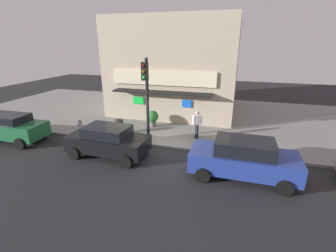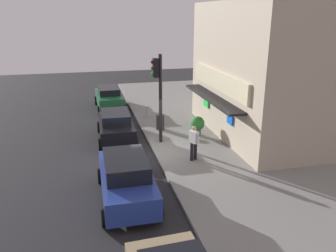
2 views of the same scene
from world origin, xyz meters
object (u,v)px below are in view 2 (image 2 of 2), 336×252
object	(u,v)px
parked_car_blue	(126,178)
pedestrian	(194,141)
traffic_light	(158,87)
parked_car_green	(109,97)
trash_can	(160,122)
potted_plant_by_doorway	(198,124)
parked_car_black	(116,125)
fire_hydrant	(148,111)

from	to	relation	value
parked_car_blue	pedestrian	bearing A→B (deg)	126.89
traffic_light	parked_car_blue	world-z (taller)	traffic_light
parked_car_blue	parked_car_green	bearing A→B (deg)	178.48
trash_can	potted_plant_by_doorway	xyz separation A→B (m)	(1.55, 1.82, 0.20)
pedestrian	parked_car_blue	world-z (taller)	pedestrian
parked_car_black	parked_car_blue	world-z (taller)	parked_car_blue
traffic_light	parked_car_blue	xyz separation A→B (m)	(5.28, -2.37, -2.26)
fire_hydrant	parked_car_green	bearing A→B (deg)	-144.60
pedestrian	parked_car_blue	xyz separation A→B (m)	(2.60, -3.46, -0.19)
potted_plant_by_doorway	parked_car_green	xyz separation A→B (m)	(-7.43, -4.37, 0.05)
traffic_light	fire_hydrant	distance (m)	5.42
traffic_light	parked_car_black	distance (m)	3.43
fire_hydrant	parked_car_green	distance (m)	3.97
parked_car_green	trash_can	bearing A→B (deg)	23.45
fire_hydrant	potted_plant_by_doorway	xyz separation A→B (m)	(4.21, 2.07, 0.25)
fire_hydrant	parked_car_black	world-z (taller)	parked_car_black
trash_can	potted_plant_by_doorway	bearing A→B (deg)	49.53
fire_hydrant	parked_car_blue	xyz separation A→B (m)	(10.03, -2.65, 0.35)
pedestrian	parked_car_blue	distance (m)	4.34
pedestrian	parked_car_black	size ratio (longest dim) A/B	0.41
parked_car_black	parked_car_green	world-z (taller)	parked_car_green
traffic_light	fire_hydrant	bearing A→B (deg)	176.67
trash_can	traffic_light	bearing A→B (deg)	-14.37
potted_plant_by_doorway	parked_car_blue	bearing A→B (deg)	-39.04
traffic_light	trash_can	distance (m)	3.34
traffic_light	parked_car_green	size ratio (longest dim) A/B	1.05
parked_car_black	parked_car_blue	size ratio (longest dim) A/B	0.92
traffic_light	parked_car_green	xyz separation A→B (m)	(-7.97, -2.02, -2.29)
fire_hydrant	trash_can	bearing A→B (deg)	5.56
trash_can	parked_car_green	size ratio (longest dim) A/B	0.20
traffic_light	potted_plant_by_doorway	size ratio (longest dim) A/B	4.23
fire_hydrant	parked_car_blue	distance (m)	10.38
trash_can	pedestrian	distance (m)	4.83
fire_hydrant	parked_car_black	bearing A→B (deg)	-35.37
potted_plant_by_doorway	parked_car_green	distance (m)	8.62
traffic_light	parked_car_blue	size ratio (longest dim) A/B	1.04
parked_car_black	parked_car_green	distance (m)	6.63
fire_hydrant	trash_can	distance (m)	2.67
fire_hydrant	parked_car_blue	size ratio (longest dim) A/B	0.18
pedestrian	parked_car_green	distance (m)	11.10
parked_car_black	potted_plant_by_doorway	bearing A→B (deg)	79.82
potted_plant_by_doorway	parked_car_black	xyz separation A→B (m)	(-0.81, -4.49, 0.03)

